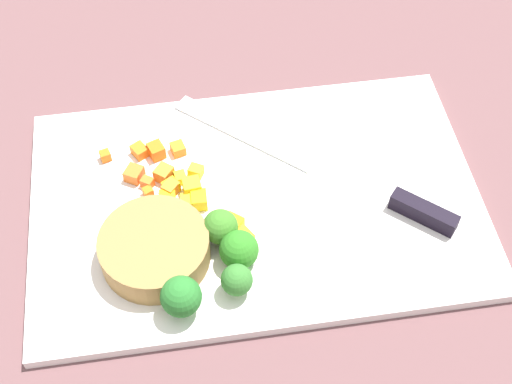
{
  "coord_description": "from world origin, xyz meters",
  "views": [
    {
      "loc": [
        0.07,
        0.45,
        0.62
      ],
      "look_at": [
        0.0,
        0.0,
        0.02
      ],
      "focal_mm": 50.56,
      "sensor_mm": 36.0,
      "label": 1
    }
  ],
  "objects": [
    {
      "name": "pepper_dice_8",
      "position": [
        0.07,
        -0.02,
        0.02
      ],
      "size": [
        0.02,
        0.02,
        0.02
      ],
      "primitive_type": "cube",
      "rotation": [
        0.0,
        0.0,
        0.11
      ],
      "color": "yellow",
      "rests_on": "cutting_board"
    },
    {
      "name": "carrot_dice_1",
      "position": [
        0.11,
        -0.03,
        0.02
      ],
      "size": [
        0.02,
        0.02,
        0.01
      ],
      "primitive_type": "cube",
      "rotation": [
        0.0,
        0.0,
        2.55
      ],
      "color": "orange",
      "rests_on": "cutting_board"
    },
    {
      "name": "pepper_dice_3",
      "position": [
        0.09,
        -0.02,
        0.02
      ],
      "size": [
        0.02,
        0.02,
        0.01
      ],
      "primitive_type": "cube",
      "rotation": [
        0.0,
        0.0,
        2.11
      ],
      "color": "yellow",
      "rests_on": "cutting_board"
    },
    {
      "name": "pepper_dice_0",
      "position": [
        0.06,
        -0.0,
        0.02
      ],
      "size": [
        0.02,
        0.02,
        0.02
      ],
      "primitive_type": "cube",
      "rotation": [
        0.0,
        0.0,
        1.54
      ],
      "color": "yellow",
      "rests_on": "cutting_board"
    },
    {
      "name": "pepper_dice_2",
      "position": [
        0.02,
        0.06,
        0.02
      ],
      "size": [
        0.02,
        0.02,
        0.02
      ],
      "primitive_type": "cube",
      "rotation": [
        0.0,
        0.0,
        0.54
      ],
      "color": "yellow",
      "rests_on": "cutting_board"
    },
    {
      "name": "cutting_board",
      "position": [
        0.0,
        0.0,
        0.01
      ],
      "size": [
        0.47,
        0.31,
        0.01
      ],
      "primitive_type": "cube",
      "color": "white",
      "rests_on": "ground_plane"
    },
    {
      "name": "pepper_dice_7",
      "position": [
        0.03,
        0.03,
        0.02
      ],
      "size": [
        0.02,
        0.02,
        0.01
      ],
      "primitive_type": "cube",
      "rotation": [
        0.0,
        0.0,
        2.46
      ],
      "color": "yellow",
      "rests_on": "cutting_board"
    },
    {
      "name": "broccoli_floret_2",
      "position": [
        0.03,
        0.07,
        0.03
      ],
      "size": [
        0.04,
        0.04,
        0.04
      ],
      "color": "#88B865",
      "rests_on": "cutting_board"
    },
    {
      "name": "prep_bowl",
      "position": [
        0.11,
        0.06,
        0.03
      ],
      "size": [
        0.11,
        0.11,
        0.03
      ],
      "primitive_type": "cylinder",
      "color": "olive",
      "rests_on": "cutting_board"
    },
    {
      "name": "pepper_dice_6",
      "position": [
        0.07,
        0.0,
        0.02
      ],
      "size": [
        0.02,
        0.02,
        0.01
      ],
      "primitive_type": "cube",
      "rotation": [
        0.0,
        0.0,
        3.05
      ],
      "color": "yellow",
      "rests_on": "cutting_board"
    },
    {
      "name": "chef_knife",
      "position": [
        -0.11,
        0.0,
        0.02
      ],
      "size": [
        0.27,
        0.24,
        0.02
      ],
      "rotation": [
        0.0,
        0.0,
        5.56
      ],
      "color": "silver",
      "rests_on": "cutting_board"
    },
    {
      "name": "carrot_dice_4",
      "position": [
        0.09,
        -0.02,
        0.02
      ],
      "size": [
        0.02,
        0.02,
        0.01
      ],
      "primitive_type": "cube",
      "rotation": [
        0.0,
        0.0,
        0.86
      ],
      "color": "orange",
      "rests_on": "cutting_board"
    },
    {
      "name": "carrot_dice_7",
      "position": [
        0.13,
        -0.05,
        0.02
      ],
      "size": [
        0.02,
        0.02,
        0.01
      ],
      "primitive_type": "cube",
      "rotation": [
        0.0,
        0.0,
        1.05
      ],
      "color": "orange",
      "rests_on": "cutting_board"
    },
    {
      "name": "pepper_dice_5",
      "position": [
        0.06,
        -0.04,
        0.02
      ],
      "size": [
        0.02,
        0.02,
        0.01
      ],
      "primitive_type": "cube",
      "rotation": [
        0.0,
        0.0,
        2.65
      ],
      "color": "yellow",
      "rests_on": "cutting_board"
    },
    {
      "name": "broccoli_floret_1",
      "position": [
        0.03,
        0.11,
        0.03
      ],
      "size": [
        0.03,
        0.03,
        0.04
      ],
      "color": "#92BA5B",
      "rests_on": "cutting_board"
    },
    {
      "name": "carrot_dice_3",
      "position": [
        0.09,
        -0.01,
        0.02
      ],
      "size": [
        0.02,
        0.02,
        0.01
      ],
      "primitive_type": "cube",
      "rotation": [
        0.0,
        0.0,
        1.09
      ],
      "color": "orange",
      "rests_on": "cutting_board"
    },
    {
      "name": "ground_plane",
      "position": [
        0.0,
        0.0,
        0.0
      ],
      "size": [
        4.0,
        4.0,
        0.0
      ],
      "primitive_type": "plane",
      "color": "brown"
    },
    {
      "name": "pepper_dice_4",
      "position": [
        0.09,
        -0.01,
        0.02
      ],
      "size": [
        0.02,
        0.02,
        0.01
      ],
      "primitive_type": "cube",
      "rotation": [
        0.0,
        0.0,
        1.55
      ],
      "color": "yellow",
      "rests_on": "cutting_board"
    },
    {
      "name": "carrot_dice_0",
      "position": [
        0.12,
        -0.08,
        0.02
      ],
      "size": [
        0.02,
        0.02,
        0.01
      ],
      "primitive_type": "cube",
      "rotation": [
        0.0,
        0.0,
        0.55
      ],
      "color": "orange",
      "rests_on": "cutting_board"
    },
    {
      "name": "carrot_dice_9",
      "position": [
        0.16,
        -0.08,
        0.02
      ],
      "size": [
        0.01,
        0.01,
        0.01
      ],
      "primitive_type": "cube",
      "rotation": [
        0.0,
        0.0,
        0.29
      ],
      "color": "orange",
      "rests_on": "cutting_board"
    },
    {
      "name": "carrot_dice_6",
      "position": [
        0.08,
        -0.08,
        0.02
      ],
      "size": [
        0.02,
        0.02,
        0.01
      ],
      "primitive_type": "cube",
      "rotation": [
        0.0,
        0.0,
        1.83
      ],
      "color": "orange",
      "rests_on": "cutting_board"
    },
    {
      "name": "carrot_dice_2",
      "position": [
        0.1,
        -0.07,
        0.02
      ],
      "size": [
        0.02,
        0.02,
        0.02
      ],
      "primitive_type": "cube",
      "rotation": [
        0.0,
        0.0,
        0.37
      ],
      "color": "orange",
      "rests_on": "cutting_board"
    },
    {
      "name": "pepper_dice_1",
      "position": [
        0.08,
        -0.04,
        0.02
      ],
      "size": [
        0.01,
        0.02,
        0.01
      ],
      "primitive_type": "cube",
      "rotation": [
        0.0,
        0.0,
        1.74
      ],
      "color": "yellow",
      "rests_on": "cutting_board"
    },
    {
      "name": "broccoli_floret_0",
      "position": [
        0.04,
        0.05,
        0.03
      ],
      "size": [
        0.04,
        0.04,
        0.04
      ],
      "color": "#82B062",
      "rests_on": "cutting_board"
    },
    {
      "name": "carrot_dice_5",
      "position": [
        0.09,
        -0.04,
        0.02
      ],
      "size": [
        0.02,
        0.02,
        0.02
      ],
      "primitive_type": "cube",
      "rotation": [
        0.0,
        0.0,
        0.9
      ],
      "color": "orange",
      "rests_on": "cutting_board"
    },
    {
      "name": "broccoli_floret_3",
      "position": [
        0.09,
        0.12,
        0.04
      ],
      "size": [
        0.04,
        0.04,
        0.04
      ],
      "color": "#82B75F",
      "rests_on": "cutting_board"
    },
    {
      "name": "carrot_dice_8",
      "position": [
        0.11,
        -0.02,
        0.02
      ],
      "size": [
        0.01,
        0.01,
        0.01
      ],
      "primitive_type": "cube",
      "rotation": [
        0.0,
        0.0,
        0.39
      ],
      "color": "orange",
      "rests_on": "cutting_board"
    }
  ]
}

